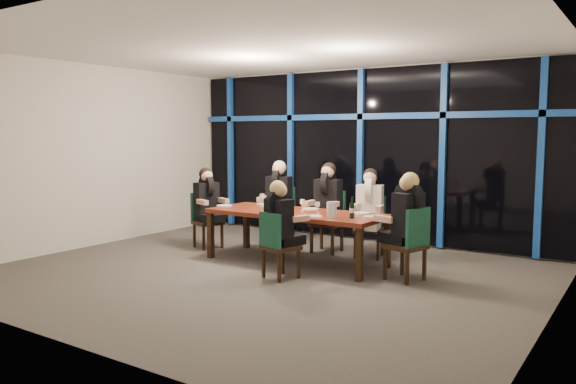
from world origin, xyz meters
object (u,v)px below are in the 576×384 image
object	(u,v)px
chair_end_left	(206,217)
diner_far_right	(369,200)
chair_far_right	(370,223)
diner_end_left	(207,196)
diner_near_mid	(281,215)
chair_far_mid	(329,218)
chair_end_right	(411,240)
chair_far_left	(280,212)
diner_far_left	(278,190)
diner_end_right	(406,210)
chair_near_mid	(276,242)
dining_table	(296,216)
wine_bottle	(352,210)
diner_far_mid	(327,194)
water_pitcher	(332,210)

from	to	relation	value
chair_end_left	diner_far_right	world-z (taller)	diner_far_right
chair_far_right	diner_end_left	size ratio (longest dim) A/B	1.05
diner_near_mid	diner_end_left	bearing A→B (deg)	-7.94
chair_far_mid	diner_far_right	size ratio (longest dim) A/B	1.08
diner_end_left	diner_far_right	bearing A→B (deg)	-51.93
chair_end_right	diner_far_right	bearing A→B (deg)	-116.82
chair_far_left	chair_far_mid	world-z (taller)	same
diner_far_left	diner_end_right	distance (m)	2.85
chair_near_mid	diner_end_left	size ratio (longest dim) A/B	0.99
chair_far_left	diner_far_left	world-z (taller)	diner_far_left
diner_far_left	diner_near_mid	xyz separation A→B (m)	(1.28, -1.81, -0.09)
chair_far_right	diner_end_right	size ratio (longest dim) A/B	1.00
dining_table	diner_end_right	world-z (taller)	diner_end_right
chair_far_right	chair_end_right	world-z (taller)	chair_end_right
chair_far_right	chair_end_left	distance (m)	2.71
diner_far_left	wine_bottle	distance (m)	2.23
chair_far_left	chair_near_mid	size ratio (longest dim) A/B	1.11
diner_far_mid	water_pitcher	distance (m)	1.37
diner_end_left	water_pitcher	size ratio (longest dim) A/B	3.97
chair_far_mid	diner_end_right	bearing A→B (deg)	-35.59
chair_far_mid	diner_far_right	world-z (taller)	diner_far_right
chair_end_right	diner_end_left	bearing A→B (deg)	-76.61
chair_far_mid	diner_far_mid	distance (m)	0.39
chair_far_right	diner_far_mid	distance (m)	0.82
chair_far_mid	chair_end_right	world-z (taller)	chair_far_mid
chair_far_left	diner_near_mid	world-z (taller)	diner_near_mid
chair_far_mid	chair_end_right	bearing A→B (deg)	-35.01
wine_bottle	chair_far_mid	bearing A→B (deg)	130.97
dining_table	diner_far_mid	bearing A→B (deg)	88.79
diner_near_mid	wine_bottle	distance (m)	0.97
chair_far_mid	chair_end_left	world-z (taller)	chair_far_mid
chair_near_mid	diner_end_left	bearing A→B (deg)	-9.75
diner_far_right	chair_far_right	bearing A→B (deg)	90.00
chair_end_left	chair_near_mid	xyz separation A→B (m)	(2.14, -1.05, -0.02)
diner_far_mid	diner_end_right	xyz separation A→B (m)	(1.68, -0.95, -0.02)
chair_far_left	diner_end_right	world-z (taller)	diner_end_right
diner_far_mid	diner_near_mid	xyz separation A→B (m)	(0.30, -1.74, -0.09)
dining_table	chair_end_right	size ratio (longest dim) A/B	2.75
chair_far_mid	chair_far_right	world-z (taller)	chair_far_mid
chair_near_mid	water_pitcher	world-z (taller)	water_pitcher
chair_end_left	diner_far_right	distance (m)	2.73
chair_far_left	diner_far_left	bearing A→B (deg)	-90.00
chair_near_mid	water_pitcher	distance (m)	0.87
diner_far_left	diner_far_mid	size ratio (longest dim) A/B	1.00
diner_far_mid	wine_bottle	size ratio (longest dim) A/B	3.22
chair_end_left	diner_end_right	bearing A→B (deg)	-72.16
diner_end_left	water_pitcher	world-z (taller)	diner_end_left
dining_table	diner_far_left	size ratio (longest dim) A/B	2.77
chair_far_mid	diner_end_left	xyz separation A→B (m)	(-1.79, -0.87, 0.32)
dining_table	diner_end_left	bearing A→B (deg)	176.66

